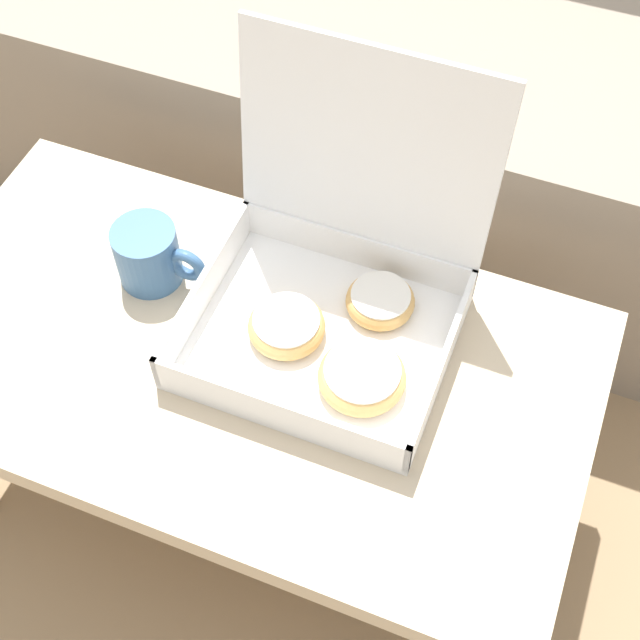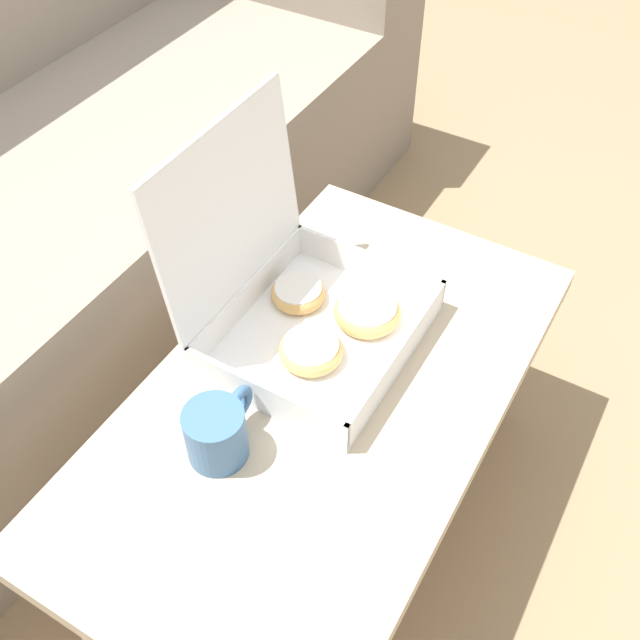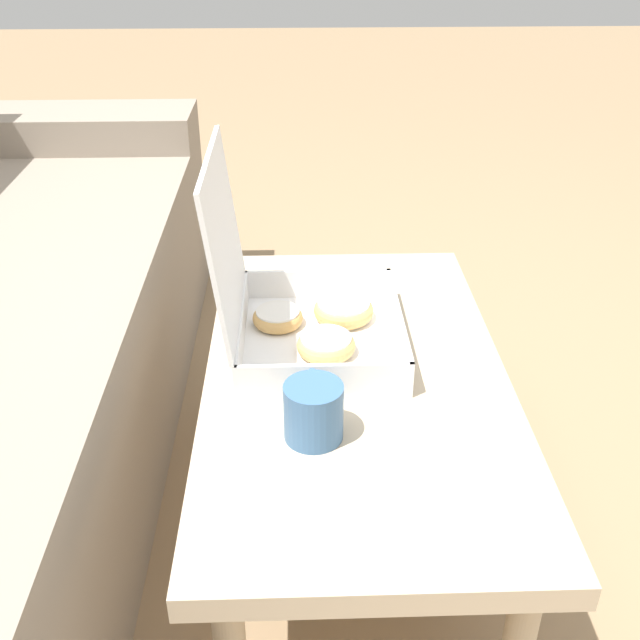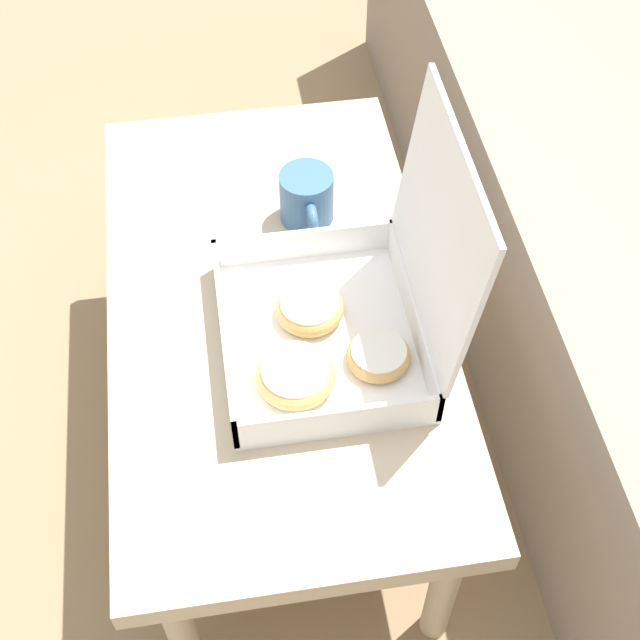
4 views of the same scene
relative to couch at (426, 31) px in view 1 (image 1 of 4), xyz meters
name	(u,v)px [view 1 (image 1 of 4)]	position (x,y,z in m)	size (l,w,h in m)	color
ground_plane	(266,462)	(0.00, -0.80, -0.31)	(12.00, 12.00, 0.00)	#937756
couch	(426,31)	(0.00, 0.00, 0.00)	(2.40, 0.80, 0.92)	gray
coffee_table	(243,373)	(0.00, -0.84, 0.03)	(0.93, 0.51, 0.39)	#C6B293
pastry_box	(338,297)	(0.10, -0.74, 0.14)	(0.34, 0.32, 0.35)	white
coffee_mug	(150,255)	(-0.17, -0.76, 0.12)	(0.13, 0.09, 0.09)	#3D6693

